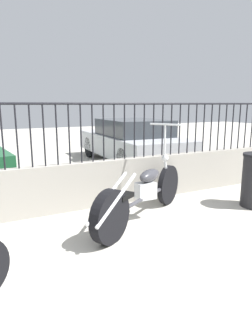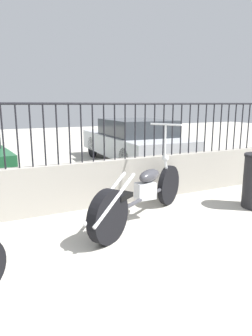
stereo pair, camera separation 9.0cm
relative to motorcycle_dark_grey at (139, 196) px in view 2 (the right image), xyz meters
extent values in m
plane|color=#B7B2A5|center=(-0.31, -2.05, -0.40)|extent=(40.00, 40.00, 0.00)
cube|color=#9E998E|center=(-0.31, 0.95, -0.02)|extent=(10.34, 0.18, 0.75)
cylinder|color=black|center=(-1.63, 0.95, 0.82)|extent=(0.02, 0.02, 0.92)
cylinder|color=black|center=(-1.44, 0.95, 0.82)|extent=(0.02, 0.02, 0.92)
cylinder|color=black|center=(-1.25, 0.95, 0.82)|extent=(0.02, 0.02, 0.92)
cylinder|color=black|center=(-1.06, 0.95, 0.82)|extent=(0.02, 0.02, 0.92)
cylinder|color=black|center=(-0.87, 0.95, 0.82)|extent=(0.02, 0.02, 0.92)
cylinder|color=black|center=(-0.69, 0.95, 0.82)|extent=(0.02, 0.02, 0.92)
cylinder|color=black|center=(-0.50, 0.95, 0.82)|extent=(0.02, 0.02, 0.92)
cylinder|color=black|center=(-0.31, 0.95, 0.82)|extent=(0.02, 0.02, 0.92)
cylinder|color=black|center=(-0.12, 0.95, 0.82)|extent=(0.02, 0.02, 0.92)
cylinder|color=black|center=(0.07, 0.95, 0.82)|extent=(0.02, 0.02, 0.92)
cylinder|color=black|center=(0.25, 0.95, 0.82)|extent=(0.02, 0.02, 0.92)
cylinder|color=black|center=(0.44, 0.95, 0.82)|extent=(0.02, 0.02, 0.92)
cylinder|color=black|center=(0.63, 0.95, 0.82)|extent=(0.02, 0.02, 0.92)
cylinder|color=black|center=(0.82, 0.95, 0.82)|extent=(0.02, 0.02, 0.92)
cylinder|color=black|center=(1.01, 0.95, 0.82)|extent=(0.02, 0.02, 0.92)
cylinder|color=black|center=(1.19, 0.95, 0.82)|extent=(0.02, 0.02, 0.92)
cylinder|color=black|center=(1.38, 0.95, 0.82)|extent=(0.02, 0.02, 0.92)
cylinder|color=black|center=(1.57, 0.95, 0.82)|extent=(0.02, 0.02, 0.92)
cylinder|color=black|center=(1.76, 0.95, 0.82)|extent=(0.02, 0.02, 0.92)
cylinder|color=black|center=(1.95, 0.95, 0.82)|extent=(0.02, 0.02, 0.92)
cylinder|color=black|center=(2.13, 0.95, 0.82)|extent=(0.02, 0.02, 0.92)
cylinder|color=black|center=(2.32, 0.95, 0.82)|extent=(0.02, 0.02, 0.92)
cylinder|color=black|center=(2.51, 0.95, 0.82)|extent=(0.02, 0.02, 0.92)
cylinder|color=black|center=(2.70, 0.95, 0.82)|extent=(0.02, 0.02, 0.92)
cylinder|color=black|center=(2.89, 0.95, 0.82)|extent=(0.02, 0.02, 0.92)
cylinder|color=black|center=(3.07, 0.95, 0.82)|extent=(0.02, 0.02, 0.92)
cylinder|color=black|center=(-0.31, 0.95, 1.26)|extent=(10.34, 0.04, 0.04)
cylinder|color=black|center=(0.84, 0.51, -0.07)|extent=(0.61, 0.41, 0.66)
cylinder|color=black|center=(-0.61, -0.37, -0.07)|extent=(0.65, 0.46, 0.67)
cylinder|color=#38383D|center=(0.12, 0.07, -0.07)|extent=(1.37, 0.85, 0.06)
cube|color=silver|center=(0.16, 0.10, 0.03)|extent=(0.28, 0.18, 0.24)
ellipsoid|color=#38383D|center=(0.26, 0.16, 0.23)|extent=(0.52, 0.42, 0.18)
cube|color=black|center=(-0.35, -0.21, 0.11)|extent=(0.32, 0.28, 0.06)
cylinder|color=silver|center=(0.77, 0.46, 0.18)|extent=(0.21, 0.15, 0.51)
sphere|color=silver|center=(0.71, 0.43, 0.41)|extent=(0.11, 0.11, 0.11)
cylinder|color=silver|center=(0.69, 0.41, 0.69)|extent=(0.03, 0.03, 0.51)
cylinder|color=silver|center=(0.69, 0.41, 0.95)|extent=(0.29, 0.46, 0.03)
cylinder|color=silver|center=(-0.53, -0.40, 0.15)|extent=(0.75, 0.47, 0.48)
cylinder|color=silver|center=(-0.60, -0.28, 0.15)|extent=(0.75, 0.47, 0.48)
cylinder|color=black|center=(-1.51, 2.58, -0.08)|extent=(0.17, 0.65, 0.64)
cylinder|color=black|center=(1.26, 5.40, -0.08)|extent=(0.14, 0.64, 0.64)
cylinder|color=black|center=(2.85, 5.34, -0.08)|extent=(0.14, 0.64, 0.64)
cylinder|color=black|center=(1.15, 2.77, -0.08)|extent=(0.14, 0.64, 0.64)
cylinder|color=black|center=(2.75, 2.70, -0.08)|extent=(0.14, 0.64, 0.64)
cube|color=#B7BABF|center=(2.00, 4.05, 0.12)|extent=(1.88, 4.32, 0.56)
cube|color=#2D3338|center=(1.99, 3.84, 0.62)|extent=(1.62, 2.10, 0.44)
camera|label=1|loc=(-1.99, -3.46, 1.26)|focal=32.00mm
camera|label=2|loc=(-1.91, -3.50, 1.26)|focal=32.00mm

